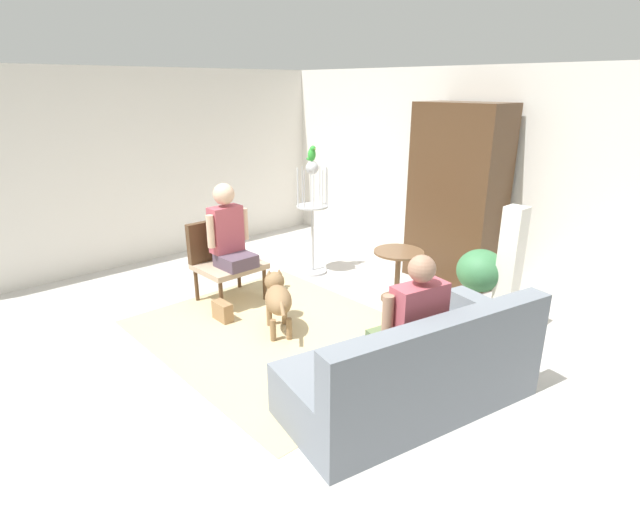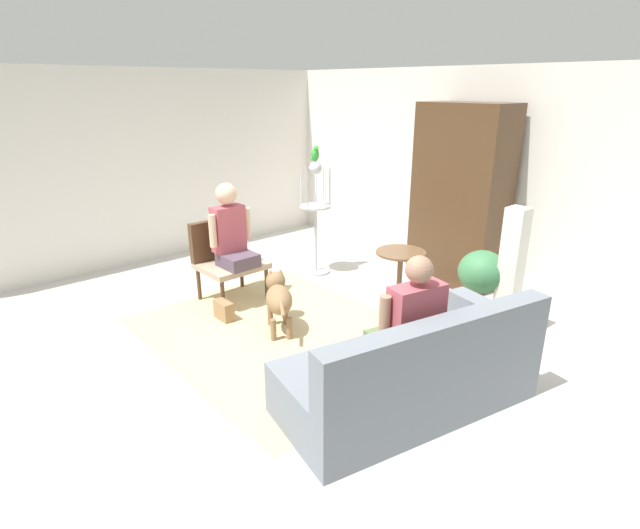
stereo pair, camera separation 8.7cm
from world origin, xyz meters
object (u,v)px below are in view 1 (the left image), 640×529
object	(u,v)px
couch	(417,371)
armchair	(223,254)
bird_cage_stand	(312,217)
person_on_armchair	(228,232)
dog	(278,297)
person_on_couch	(413,319)
parrot	(312,154)
armoire_cabinet	(457,195)
column_lamp	(508,274)
handbag	(222,311)
round_end_table	(398,269)
potted_plant	(480,279)

from	to	relation	value
couch	armchair	size ratio (longest dim) A/B	2.32
bird_cage_stand	person_on_armchair	bearing A→B (deg)	-86.61
dog	person_on_couch	bearing A→B (deg)	-1.17
person_on_armchair	parrot	bearing A→B (deg)	93.57
couch	armoire_cabinet	xyz separation A→B (m)	(-1.34, 2.46, 0.76)
dog	parrot	distance (m)	2.02
column_lamp	person_on_couch	bearing A→B (deg)	-86.84
armoire_cabinet	dog	bearing A→B (deg)	-98.07
bird_cage_stand	handbag	distance (m)	1.79
armchair	round_end_table	world-z (taller)	armchair
handbag	person_on_armchair	bearing A→B (deg)	135.23
round_end_table	potted_plant	distance (m)	0.97
round_end_table	potted_plant	xyz separation A→B (m)	(0.96, 0.06, 0.14)
parrot	person_on_couch	bearing A→B (deg)	-27.45
person_on_couch	column_lamp	bearing A→B (deg)	93.16
person_on_armchair	person_on_couch	bearing A→B (deg)	-2.00
bird_cage_stand	armoire_cabinet	world-z (taller)	armoire_cabinet
dog	column_lamp	size ratio (longest dim) A/B	0.56
round_end_table	handbag	distance (m)	1.96
person_on_armchair	round_end_table	xyz separation A→B (m)	(1.23, 1.38, -0.44)
round_end_table	dog	size ratio (longest dim) A/B	0.82
couch	armchair	distance (m)	2.75
armchair	bird_cage_stand	world-z (taller)	bird_cage_stand
armoire_cabinet	handbag	world-z (taller)	armoire_cabinet
parrot	bird_cage_stand	bearing A→B (deg)	-0.00
parrot	armoire_cabinet	world-z (taller)	armoire_cabinet
round_end_table	column_lamp	distance (m)	1.26
person_on_armchair	parrot	distance (m)	1.46
person_on_armchair	bird_cage_stand	xyz separation A→B (m)	(-0.08, 1.27, -0.08)
column_lamp	handbag	xyz separation A→B (m)	(-2.10, -1.82, -0.53)
parrot	armchair	bearing A→B (deg)	-93.11
couch	column_lamp	world-z (taller)	column_lamp
person_on_couch	armoire_cabinet	size ratio (longest dim) A/B	0.38
armchair	parrot	xyz separation A→B (m)	(0.07, 1.27, 1.00)
dog	potted_plant	bearing A→B (deg)	49.31
armchair	handbag	distance (m)	0.74
potted_plant	couch	bearing A→B (deg)	-74.83
potted_plant	round_end_table	bearing A→B (deg)	-176.62
dog	parrot	xyz separation A→B (m)	(-0.98, 1.33, 1.17)
couch	bird_cage_stand	world-z (taller)	bird_cage_stand
dog	potted_plant	size ratio (longest dim) A/B	0.88
person_on_couch	round_end_table	bearing A→B (deg)	131.84
round_end_table	armchair	bearing A→B (deg)	-134.82
person_on_armchair	bird_cage_stand	world-z (taller)	bird_cage_stand
round_end_table	bird_cage_stand	distance (m)	1.35
couch	bird_cage_stand	size ratio (longest dim) A/B	1.44
parrot	dog	bearing A→B (deg)	-53.46
couch	dog	size ratio (longest dim) A/B	2.87
person_on_armchair	parrot	world-z (taller)	parrot
armchair	potted_plant	distance (m)	2.74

